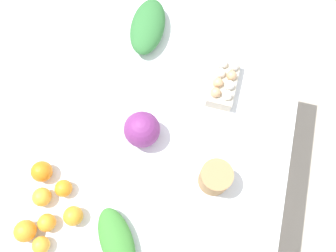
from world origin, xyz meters
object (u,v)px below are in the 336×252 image
at_px(cabbage_purple, 142,129).
at_px(orange_3, 64,188).
at_px(orange_4, 42,171).
at_px(orange_0, 42,197).
at_px(greens_bunch_kale, 148,26).
at_px(orange_1, 25,231).
at_px(orange_2, 41,245).
at_px(paper_bag, 215,178).
at_px(egg_carton, 224,82).
at_px(orange_5, 47,223).
at_px(greens_bunch_scallion, 117,241).
at_px(orange_6, 73,216).

bearing_deg(cabbage_purple, orange_3, -38.35).
bearing_deg(orange_4, orange_0, 21.15).
xyz_separation_m(greens_bunch_kale, orange_1, (0.98, -0.20, -0.01)).
distance_m(greens_bunch_kale, orange_2, 1.02).
bearing_deg(paper_bag, egg_carton, -173.69).
bearing_deg(orange_2, orange_5, -173.89).
relative_size(orange_4, orange_5, 1.22).
xyz_separation_m(greens_bunch_scallion, orange_5, (0.00, -0.27, -0.00)).
distance_m(orange_1, orange_3, 0.20).
bearing_deg(cabbage_purple, greens_bunch_scallion, 3.19).
relative_size(greens_bunch_scallion, orange_6, 3.35).
distance_m(cabbage_purple, orange_4, 0.43).
xyz_separation_m(orange_1, orange_3, (-0.18, 0.08, -0.01)).
relative_size(greens_bunch_scallion, greens_bunch_kale, 0.83).
xyz_separation_m(egg_carton, orange_4, (0.56, -0.62, -0.00)).
relative_size(cabbage_purple, paper_bag, 1.13).
xyz_separation_m(cabbage_purple, greens_bunch_scallion, (0.43, 0.02, -0.04)).
bearing_deg(greens_bunch_scallion, orange_2, -72.28).
distance_m(orange_0, orange_5, 0.10).
distance_m(paper_bag, greens_bunch_scallion, 0.43).
relative_size(greens_bunch_kale, orange_3, 4.49).
bearing_deg(orange_2, cabbage_purple, 154.84).
relative_size(egg_carton, orange_0, 3.09).
height_order(paper_bag, greens_bunch_kale, paper_bag).
relative_size(greens_bunch_kale, orange_4, 3.66).
bearing_deg(orange_2, egg_carton, 147.71).
height_order(orange_2, orange_6, orange_6).
bearing_deg(cabbage_purple, greens_bunch_kale, -166.69).
height_order(greens_bunch_scallion, orange_5, greens_bunch_scallion).
height_order(paper_bag, orange_3, paper_bag).
distance_m(orange_2, orange_4, 0.27).
bearing_deg(orange_4, orange_3, 68.99).
relative_size(cabbage_purple, egg_carton, 0.66).
height_order(egg_carton, paper_bag, paper_bag).
height_order(orange_1, orange_5, orange_1).
relative_size(orange_1, orange_5, 1.20).
bearing_deg(orange_0, greens_bunch_scallion, 76.32).
bearing_deg(paper_bag, greens_bunch_kale, -144.25).
bearing_deg(greens_bunch_kale, orange_5, -8.04).
height_order(greens_bunch_scallion, orange_1, orange_1).
relative_size(orange_0, orange_4, 0.88).
xyz_separation_m(orange_0, orange_6, (0.04, 0.14, 0.00)).
height_order(paper_bag, orange_1, paper_bag).
distance_m(cabbage_purple, orange_1, 0.57).
bearing_deg(orange_0, orange_3, 127.55).
xyz_separation_m(orange_3, orange_5, (0.14, -0.01, 0.00)).
height_order(orange_0, orange_1, orange_1).
bearing_deg(orange_0, orange_6, 75.59).
distance_m(greens_bunch_kale, orange_6, 0.88).
bearing_deg(orange_5, orange_1, -53.31).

